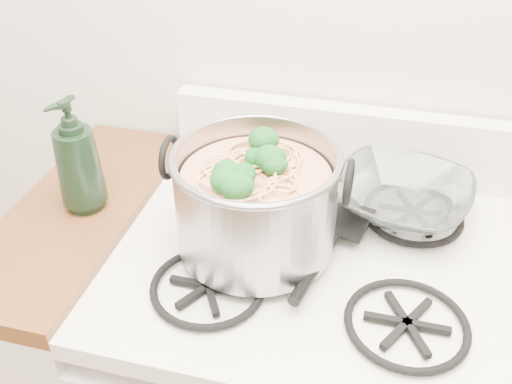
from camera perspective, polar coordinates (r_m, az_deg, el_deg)
name	(u,v)px	position (r m, az deg, el deg)	size (l,w,h in m)	color
counter_left	(110,351)	(1.54, -14.40, -15.11)	(0.25, 0.65, 0.92)	silver
stock_pot	(256,202)	(1.02, 0.00, -0.97)	(0.33, 0.30, 0.20)	gray
spatula	(346,217)	(1.13, 9.04, -2.52)	(0.29, 0.31, 0.02)	black
glass_bowl	(400,204)	(1.19, 14.18, -1.15)	(0.11, 0.11, 0.03)	white
bottle	(77,155)	(1.16, -17.51, 3.50)	(0.09, 0.09, 0.24)	black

